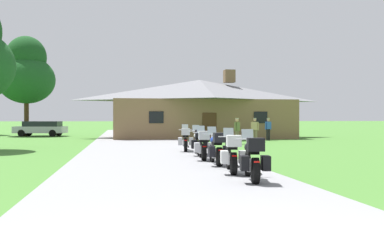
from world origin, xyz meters
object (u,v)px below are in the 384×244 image
object	(u,v)px
motorcycle_blue_third_in_row	(217,149)
motorcycle_white_fifth_in_row	(199,142)
motorcycle_black_nearest_to_camera	(253,159)
tree_left_far	(26,73)
bystander_blue_shirt_near_lodge	(268,128)
parked_silver_suv_far_left	(41,128)
bystander_olive_shirt_by_tree	(237,129)
bystander_tan_shirt_beside_signpost	(255,129)
motorcycle_yellow_farthest_in_row	(185,140)
motorcycle_blue_fourth_in_row	(203,145)
motorcycle_black_second_in_row	(232,154)

from	to	relation	value
motorcycle_blue_third_in_row	motorcycle_white_fifth_in_row	world-z (taller)	same
motorcycle_black_nearest_to_camera	tree_left_far	bearing A→B (deg)	119.21
motorcycle_white_fifth_in_row	bystander_blue_shirt_near_lodge	size ratio (longest dim) A/B	1.24
tree_left_far	parked_silver_suv_far_left	xyz separation A→B (m)	(1.63, -1.64, -5.23)
motorcycle_black_nearest_to_camera	bystander_olive_shirt_by_tree	distance (m)	17.40
motorcycle_black_nearest_to_camera	parked_silver_suv_far_left	distance (m)	33.38
bystander_tan_shirt_beside_signpost	bystander_olive_shirt_by_tree	world-z (taller)	same
bystander_blue_shirt_near_lodge	bystander_tan_shirt_beside_signpost	xyz separation A→B (m)	(-1.60, -1.84, 0.00)
motorcycle_yellow_farthest_in_row	motorcycle_blue_fourth_in_row	bearing A→B (deg)	-82.83
motorcycle_black_second_in_row	motorcycle_blue_fourth_in_row	xyz separation A→B (m)	(-0.09, 4.18, 0.00)
motorcycle_black_second_in_row	bystander_blue_shirt_near_lodge	world-z (taller)	bystander_blue_shirt_near_lodge
motorcycle_black_second_in_row	motorcycle_blue_third_in_row	bearing A→B (deg)	97.31
motorcycle_blue_third_in_row	parked_silver_suv_far_left	size ratio (longest dim) A/B	0.43
motorcycle_black_nearest_to_camera	tree_left_far	size ratio (longest dim) A/B	0.22
motorcycle_black_second_in_row	bystander_olive_shirt_by_tree	size ratio (longest dim) A/B	1.23
motorcycle_white_fifth_in_row	motorcycle_yellow_farthest_in_row	xyz separation A→B (m)	(-0.22, 2.47, 0.00)
motorcycle_blue_fourth_in_row	parked_silver_suv_far_left	size ratio (longest dim) A/B	0.43
motorcycle_black_second_in_row	bystander_tan_shirt_beside_signpost	bearing A→B (deg)	78.86
bystander_blue_shirt_near_lodge	motorcycle_white_fifth_in_row	bearing A→B (deg)	44.41
motorcycle_yellow_farthest_in_row	tree_left_far	size ratio (longest dim) A/B	0.22
motorcycle_blue_third_in_row	tree_left_far	distance (m)	32.23
motorcycle_blue_third_in_row	bystander_tan_shirt_beside_signpost	distance (m)	16.21
motorcycle_black_nearest_to_camera	motorcycle_white_fifth_in_row	distance (m)	8.03
bystander_blue_shirt_near_lodge	bystander_tan_shirt_beside_signpost	distance (m)	2.44
motorcycle_blue_third_in_row	motorcycle_blue_fourth_in_row	bearing A→B (deg)	95.72
tree_left_far	bystander_blue_shirt_near_lodge	bearing A→B (deg)	-32.02
motorcycle_blue_third_in_row	tree_left_far	size ratio (longest dim) A/B	0.22
tree_left_far	bystander_olive_shirt_by_tree	bearing A→B (deg)	-44.88
bystander_tan_shirt_beside_signpost	tree_left_far	size ratio (longest dim) A/B	0.18
bystander_olive_shirt_by_tree	parked_silver_suv_far_left	distance (m)	20.87
motorcycle_yellow_farthest_in_row	bystander_tan_shirt_beside_signpost	bearing A→B (deg)	61.01
bystander_olive_shirt_by_tree	motorcycle_black_nearest_to_camera	bearing A→B (deg)	-148.44
motorcycle_yellow_farthest_in_row	tree_left_far	world-z (taller)	tree_left_far
motorcycle_blue_third_in_row	bystander_tan_shirt_beside_signpost	bearing A→B (deg)	70.28
motorcycle_black_nearest_to_camera	bystander_blue_shirt_near_lodge	distance (m)	22.17
motorcycle_white_fifth_in_row	bystander_olive_shirt_by_tree	world-z (taller)	bystander_olive_shirt_by_tree
tree_left_far	motorcycle_blue_third_in_row	bearing A→B (deg)	-67.33
motorcycle_yellow_farthest_in_row	parked_silver_suv_far_left	size ratio (longest dim) A/B	0.43
motorcycle_black_nearest_to_camera	motorcycle_black_second_in_row	size ratio (longest dim) A/B	1.00
bystander_tan_shirt_beside_signpost	bystander_olive_shirt_by_tree	xyz separation A→B (m)	(-1.85, -2.08, 0.00)
motorcycle_yellow_farthest_in_row	bystander_olive_shirt_by_tree	xyz separation A→B (m)	(4.32, 6.42, 0.34)
motorcycle_yellow_farthest_in_row	bystander_tan_shirt_beside_signpost	size ratio (longest dim) A/B	1.23
bystander_tan_shirt_beside_signpost	tree_left_far	xyz separation A→B (m)	(-18.28, 14.27, 5.06)
motorcycle_white_fifth_in_row	parked_silver_suv_far_left	world-z (taller)	parked_silver_suv_far_left
motorcycle_blue_third_in_row	motorcycle_white_fifth_in_row	xyz separation A→B (m)	(0.08, 4.08, 0.00)
tree_left_far	bystander_tan_shirt_beside_signpost	bearing A→B (deg)	-37.99
motorcycle_black_second_in_row	motorcycle_blue_fourth_in_row	size ratio (longest dim) A/B	1.00
bystander_blue_shirt_near_lodge	motorcycle_black_second_in_row	bearing A→B (deg)	53.08
motorcycle_blue_third_in_row	bystander_blue_shirt_near_lodge	bearing A→B (deg)	67.80
bystander_blue_shirt_near_lodge	parked_silver_suv_far_left	bearing A→B (deg)	-45.66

